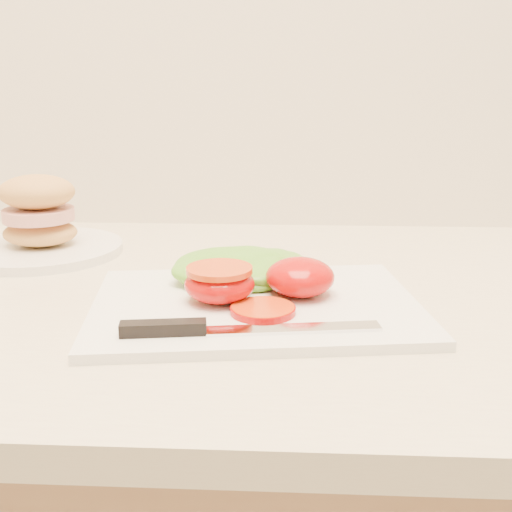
{
  "coord_description": "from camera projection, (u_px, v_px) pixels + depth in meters",
  "views": [
    {
      "loc": [
        -0.36,
        0.99,
        1.16
      ],
      "look_at": [
        -0.4,
        1.62,
        0.99
      ],
      "focal_mm": 45.0,
      "sensor_mm": 36.0,
      "label": 1
    }
  ],
  "objects": [
    {
      "name": "lettuce_leaf_0",
      "position": [
        238.0,
        269.0,
        0.72
      ],
      "size": [
        0.17,
        0.13,
        0.03
      ],
      "primitive_type": "ellipsoid",
      "rotation": [
        0.0,
        0.0,
        0.25
      ],
      "color": "#68B730",
      "rests_on": "cutting_board"
    },
    {
      "name": "lettuce_leaf_1",
      "position": [
        274.0,
        268.0,
        0.72
      ],
      "size": [
        0.13,
        0.14,
        0.03
      ],
      "primitive_type": "ellipsoid",
      "rotation": [
        0.0,
        0.0,
        1.05
      ],
      "color": "#68B730",
      "rests_on": "cutting_board"
    },
    {
      "name": "knife",
      "position": [
        215.0,
        328.0,
        0.57
      ],
      "size": [
        0.23,
        0.05,
        0.01
      ],
      "rotation": [
        0.0,
        0.0,
        0.14
      ],
      "color": "silver",
      "rests_on": "cutting_board"
    },
    {
      "name": "cutting_board",
      "position": [
        255.0,
        306.0,
        0.66
      ],
      "size": [
        0.36,
        0.28,
        0.01
      ],
      "primitive_type": "cube",
      "rotation": [
        0.0,
        0.0,
        0.14
      ],
      "color": "white",
      "rests_on": "counter"
    },
    {
      "name": "sandwich_plate",
      "position": [
        40.0,
        226.0,
        0.86
      ],
      "size": [
        0.21,
        0.21,
        0.11
      ],
      "rotation": [
        0.0,
        0.0,
        0.02
      ],
      "color": "white",
      "rests_on": "counter"
    },
    {
      "name": "tomato_half_cut",
      "position": [
        220.0,
        282.0,
        0.65
      ],
      "size": [
        0.07,
        0.07,
        0.04
      ],
      "color": "red",
      "rests_on": "cutting_board"
    },
    {
      "name": "tomato_slice_0",
      "position": [
        263.0,
        310.0,
        0.62
      ],
      "size": [
        0.06,
        0.06,
        0.01
      ],
      "primitive_type": "cylinder",
      "color": "#E0560F",
      "rests_on": "cutting_board"
    },
    {
      "name": "tomato_half_dome",
      "position": [
        300.0,
        277.0,
        0.67
      ],
      "size": [
        0.07,
        0.07,
        0.04
      ],
      "primitive_type": "ellipsoid",
      "color": "red",
      "rests_on": "cutting_board"
    }
  ]
}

